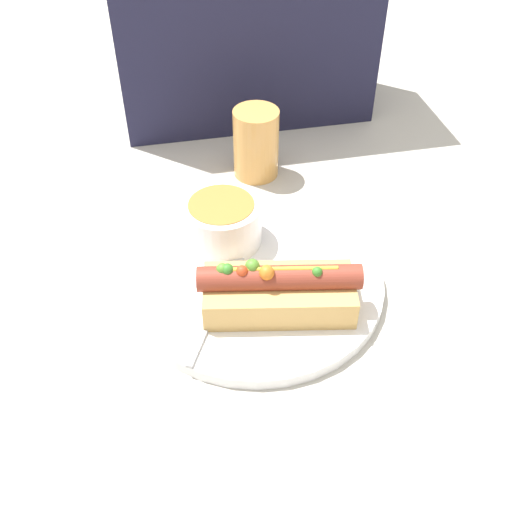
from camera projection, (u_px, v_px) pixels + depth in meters
The scene contains 6 objects.
ground_plane at pixel (256, 285), 0.71m from camera, with size 4.00×4.00×0.00m, color #BCB7AD.
dinner_plate at pixel (256, 281), 0.71m from camera, with size 0.30×0.30×0.01m.
hot_dog at pixel (278, 290), 0.65m from camera, with size 0.18×0.10×0.07m.
soup_bowl at pixel (222, 221), 0.73m from camera, with size 0.10×0.10×0.06m.
spoon at pixel (226, 279), 0.69m from camera, with size 0.09×0.17×0.01m.
drinking_glass at pixel (256, 143), 0.85m from camera, with size 0.06×0.06×0.10m.
Camera 1 is at (-0.10, -0.49, 0.50)m, focal length 42.00 mm.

